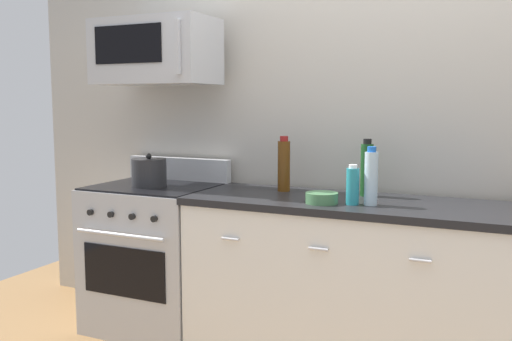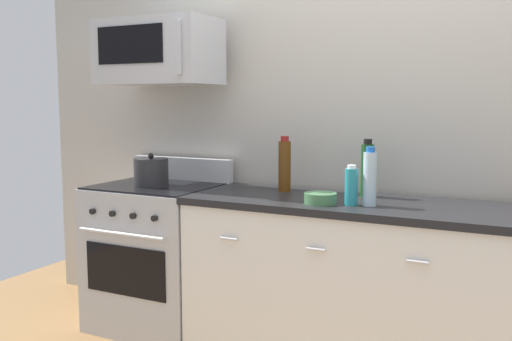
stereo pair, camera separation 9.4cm
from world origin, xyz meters
The scene contains 10 objects.
back_wall centered at (0.00, 0.41, 1.35)m, with size 5.22×0.10×2.70m, color #B7B2A8.
counter_unit centered at (0.00, 0.00, 0.46)m, with size 2.13×0.66×0.92m.
range_oven centered at (-1.44, 0.00, 0.47)m, with size 0.76×0.69×1.07m.
microwave centered at (-1.44, 0.05, 1.75)m, with size 0.74×0.44×0.40m.
bottle_dish_soap centered at (-0.13, -0.12, 1.02)m, with size 0.07×0.07×0.21m.
bottle_water_clear centered at (-0.04, -0.10, 1.06)m, with size 0.07×0.07×0.30m.
bottle_wine_green centered at (-0.13, 0.17, 1.07)m, with size 0.07×0.07×0.32m.
bottle_wine_amber centered at (-0.62, 0.14, 1.07)m, with size 0.07×0.07×0.32m.
bowl_green_glaze centered at (-0.29, -0.15, 0.95)m, with size 0.17×0.17×0.06m.
stockpot centered at (-1.44, -0.05, 1.01)m, with size 0.21×0.21×0.21m.
Camera 2 is at (0.70, -2.88, 1.44)m, focal length 39.72 mm.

